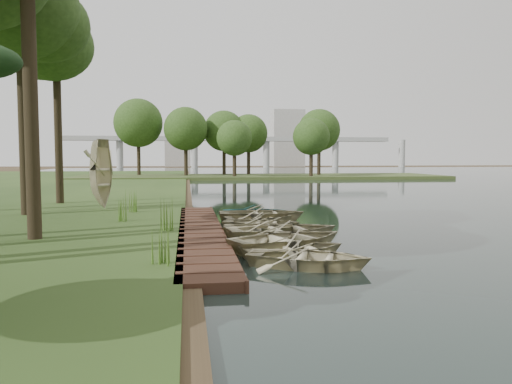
{
  "coord_description": "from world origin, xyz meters",
  "views": [
    {
      "loc": [
        -2.09,
        -18.34,
        2.94
      ],
      "look_at": [
        0.49,
        0.29,
        1.63
      ],
      "focal_mm": 35.0,
      "sensor_mm": 36.0,
      "label": 1
    }
  ],
  "objects": [
    {
      "name": "ground",
      "position": [
        0.0,
        0.0,
        0.0
      ],
      "size": [
        300.0,
        300.0,
        0.0
      ],
      "primitive_type": "plane",
      "color": "#3D2F1D"
    },
    {
      "name": "boardwalk",
      "position": [
        -1.6,
        0.0,
        0.15
      ],
      "size": [
        1.6,
        16.0,
        0.3
      ],
      "primitive_type": "cube",
      "color": "#361F14",
      "rests_on": "ground"
    },
    {
      "name": "peninsula",
      "position": [
        8.0,
        50.0,
        0.23
      ],
      "size": [
        50.0,
        14.0,
        0.45
      ],
      "primitive_type": "cube",
      "color": "#394820",
      "rests_on": "ground"
    },
    {
      "name": "far_trees",
      "position": [
        4.67,
        50.0,
        6.43
      ],
      "size": [
        45.6,
        5.6,
        8.8
      ],
      "color": "black",
      "rests_on": "peninsula"
    },
    {
      "name": "bridge",
      "position": [
        12.31,
        120.0,
        7.08
      ],
      "size": [
        95.9,
        4.0,
        8.6
      ],
      "color": "#A5A5A0",
      "rests_on": "ground"
    },
    {
      "name": "building_a",
      "position": [
        30.0,
        140.0,
        9.0
      ],
      "size": [
        10.0,
        8.0,
        18.0
      ],
      "primitive_type": "cube",
      "color": "#A5A5A0",
      "rests_on": "ground"
    },
    {
      "name": "building_b",
      "position": [
        -5.0,
        145.0,
        6.0
      ],
      "size": [
        8.0,
        8.0,
        12.0
      ],
      "primitive_type": "cube",
      "color": "#A5A5A0",
      "rests_on": "ground"
    },
    {
      "name": "rowboat_0",
      "position": [
        1.05,
        -5.73,
        0.39
      ],
      "size": [
        3.91,
        3.42,
        0.67
      ],
      "primitive_type": "imported",
      "rotation": [
        0.0,
        0.0,
        1.17
      ],
      "color": "tan",
      "rests_on": "water"
    },
    {
      "name": "rowboat_1",
      "position": [
        0.98,
        -4.34,
        0.37
      ],
      "size": [
        3.49,
        2.78,
        0.65
      ],
      "primitive_type": "imported",
      "rotation": [
        0.0,
        0.0,
        1.76
      ],
      "color": "tan",
      "rests_on": "water"
    },
    {
      "name": "rowboat_2",
      "position": [
        1.08,
        -3.14,
        0.46
      ],
      "size": [
        4.73,
        4.13,
        0.82
      ],
      "primitive_type": "imported",
      "rotation": [
        0.0,
        0.0,
        1.97
      ],
      "color": "tan",
      "rests_on": "water"
    },
    {
      "name": "rowboat_3",
      "position": [
        1.25,
        -1.29,
        0.47
      ],
      "size": [
        4.36,
        3.38,
        0.83
      ],
      "primitive_type": "imported",
      "rotation": [
        0.0,
        0.0,
        1.71
      ],
      "color": "tan",
      "rests_on": "water"
    },
    {
      "name": "rowboat_4",
      "position": [
        0.82,
        -0.06,
        0.38
      ],
      "size": [
        3.47,
        2.66,
        0.67
      ],
      "primitive_type": "imported",
      "rotation": [
        0.0,
        0.0,
        1.46
      ],
      "color": "tan",
      "rests_on": "water"
    },
    {
      "name": "rowboat_5",
      "position": [
        0.85,
        1.34,
        0.37
      ],
      "size": [
        3.63,
        3.06,
        0.64
      ],
      "primitive_type": "imported",
      "rotation": [
        0.0,
        0.0,
        1.26
      ],
      "color": "tan",
      "rests_on": "water"
    },
    {
      "name": "rowboat_6",
      "position": [
        1.02,
        3.02,
        0.36
      ],
      "size": [
        3.3,
        2.55,
        0.63
      ],
      "primitive_type": "imported",
      "rotation": [
        0.0,
        0.0,
        1.7
      ],
      "color": "tan",
      "rests_on": "water"
    },
    {
      "name": "rowboat_7",
      "position": [
        1.26,
        3.9,
        0.45
      ],
      "size": [
        4.05,
        3.0,
        0.81
      ],
      "primitive_type": "imported",
      "rotation": [
        0.0,
        0.0,
        1.52
      ],
      "color": "tan",
      "rests_on": "water"
    },
    {
      "name": "rowboat_8",
      "position": [
        1.15,
        5.62,
        0.37
      ],
      "size": [
        3.23,
        2.42,
        0.64
      ],
      "primitive_type": "imported",
      "rotation": [
        0.0,
        0.0,
        1.5
      ],
      "color": "#276E6F",
      "rests_on": "water"
    },
    {
      "name": "stored_rowboat",
      "position": [
        -6.38,
        7.95,
        0.67
      ],
      "size": [
        4.23,
        3.64,
        0.74
      ],
      "primitive_type": "imported",
      "rotation": [
        3.14,
        0.0,
        1.21
      ],
      "color": "tan",
      "rests_on": "bank"
    },
    {
      "name": "tree_4",
      "position": [
        -9.47,
        5.74,
        8.84
      ],
      "size": [
        4.87,
        4.87,
        10.67
      ],
      "color": "black",
      "rests_on": "bank"
    },
    {
      "name": "tree_6",
      "position": [
        -9.37,
        11.59,
        9.71
      ],
      "size": [
        4.88,
        4.88,
        11.57
      ],
      "color": "black",
      "rests_on": "bank"
    },
    {
      "name": "reeds_0",
      "position": [
        -2.79,
        -6.0,
        0.75
      ],
      "size": [
        0.6,
        0.6,
        0.9
      ],
      "primitive_type": "cone",
      "color": "#3F661E",
      "rests_on": "bank"
    },
    {
      "name": "reeds_1",
      "position": [
        -2.84,
        -0.23,
        0.87
      ],
      "size": [
        0.6,
        0.6,
        1.13
      ],
      "primitive_type": "cone",
      "color": "#3F661E",
      "rests_on": "bank"
    },
    {
      "name": "reeds_2",
      "position": [
        -4.77,
        2.68,
        0.87
      ],
      "size": [
        0.6,
        0.6,
        1.14
      ],
      "primitive_type": "cone",
      "color": "#3F661E",
      "rests_on": "bank"
    },
    {
      "name": "reeds_3",
      "position": [
        -4.68,
        6.06,
        0.84
      ],
      "size": [
        0.6,
        0.6,
        1.09
      ],
      "primitive_type": "cone",
      "color": "#3F661E",
      "rests_on": "bank"
    }
  ]
}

